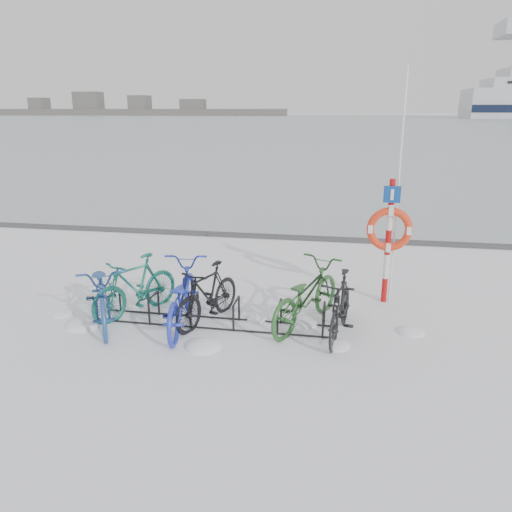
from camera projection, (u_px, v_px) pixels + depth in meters
The scene contains 13 objects.
ground at pixel (216, 324), 8.39m from camera, with size 900.00×900.00×0.00m, color white.
ice_sheet at pixel (342, 121), 154.70m from camera, with size 400.00×298.00×0.02m, color #A5B4BB.
quay_edge at pixel (269, 236), 13.94m from camera, with size 400.00×0.25×0.10m, color #3F3F42.
bike_rack at pixel (215, 314), 8.34m from camera, with size 4.00×0.48×0.46m.
lifebuoy_station at pixel (390, 229), 8.93m from camera, with size 0.80×0.23×4.18m.
shoreline at pixel (120, 110), 273.66m from camera, with size 180.00×12.00×9.50m.
bike_0 at pixel (102, 291), 8.32m from camera, with size 0.74×2.12×1.11m, color #24498E.
bike_1 at pixel (135, 284), 8.70m from camera, with size 0.51×1.79×1.07m, color #145D4F.
bike_2 at pixel (181, 294), 8.19m from camera, with size 0.73×2.10×1.10m, color #2435B9.
bike_3 at pixel (208, 292), 8.37m from camera, with size 0.48×1.71×1.03m, color black.
bike_4 at pixel (306, 293), 8.26m from camera, with size 0.73×2.08×1.09m, color #2A5A28.
bike_5 at pixel (340, 304), 7.85m from camera, with size 0.49×1.74×1.04m, color black.
snow_drifts at pixel (209, 328), 8.23m from camera, with size 6.37×2.03×0.22m.
Camera 1 is at (2.03, -7.48, 3.48)m, focal length 35.00 mm.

